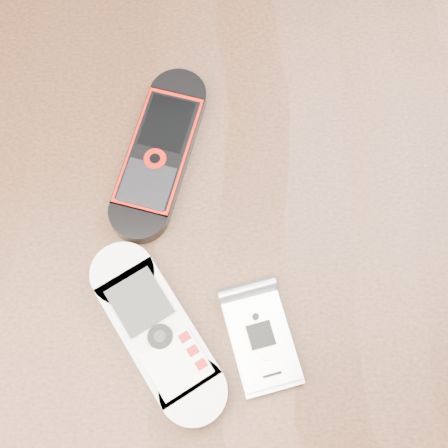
# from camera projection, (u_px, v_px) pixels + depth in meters

# --- Properties ---
(ground) EXTENTS (4.00, 4.00, 0.00)m
(ground) POSITION_uv_depth(u_px,v_px,m) (221.00, 354.00, 1.22)
(ground) COLOR #472B19
(ground) RESTS_ON ground
(table) EXTENTS (1.20, 0.80, 0.75)m
(table) POSITION_uv_depth(u_px,v_px,m) (219.00, 263.00, 0.61)
(table) COLOR black
(table) RESTS_ON ground
(nokia_white) EXTENTS (0.12, 0.16, 0.02)m
(nokia_white) POSITION_uv_depth(u_px,v_px,m) (157.00, 332.00, 0.48)
(nokia_white) COLOR white
(nokia_white) RESTS_ON table
(nokia_black_red) EXTENTS (0.09, 0.17, 0.02)m
(nokia_black_red) POSITION_uv_depth(u_px,v_px,m) (159.00, 153.00, 0.53)
(nokia_black_red) COLOR black
(nokia_black_red) RESTS_ON table
(motorola_razr) EXTENTS (0.07, 0.10, 0.01)m
(motorola_razr) POSITION_uv_depth(u_px,v_px,m) (261.00, 340.00, 0.48)
(motorola_razr) COLOR silver
(motorola_razr) RESTS_ON table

